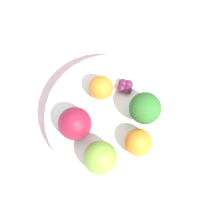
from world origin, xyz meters
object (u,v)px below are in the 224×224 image
object	(u,v)px
apple_green	(75,124)
grape_cluster	(125,86)
bowl	(112,118)
orange_back	(138,143)
apple_red	(100,158)
broccoli	(145,109)
orange_front	(101,88)

from	to	relation	value
apple_green	grape_cluster	xyz separation A→B (m)	(0.01, -0.10, -0.02)
bowl	orange_back	distance (m)	0.08
grape_cluster	apple_green	bearing A→B (deg)	94.52
apple_red	broccoli	bearing A→B (deg)	-79.81
broccoli	apple_green	distance (m)	0.11
bowl	apple_red	distance (m)	0.09
orange_back	broccoli	bearing A→B (deg)	-49.65
orange_front	broccoli	bearing A→B (deg)	-158.22
bowl	orange_front	world-z (taller)	orange_front
orange_front	orange_back	xyz separation A→B (m)	(-0.11, 0.01, 0.00)
bowl	orange_front	distance (m)	0.06
apple_green	orange_back	distance (m)	0.10
broccoli	apple_red	world-z (taller)	broccoli
bowl	orange_back	size ratio (longest dim) A/B	5.16
orange_front	grape_cluster	xyz separation A→B (m)	(-0.02, -0.04, -0.01)
broccoli	apple_green	xyz separation A→B (m)	(0.05, 0.10, -0.01)
bowl	broccoli	size ratio (longest dim) A/B	3.63
bowl	grape_cluster	world-z (taller)	grape_cluster
bowl	grape_cluster	size ratio (longest dim) A/B	7.63
apple_red	orange_back	size ratio (longest dim) A/B	1.19
grape_cluster	orange_back	bearing A→B (deg)	152.77
apple_red	orange_front	world-z (taller)	apple_red
broccoli	orange_back	bearing A→B (deg)	130.35
broccoli	orange_back	size ratio (longest dim) A/B	1.42
apple_red	orange_front	xyz separation A→B (m)	(0.09, -0.07, -0.01)
orange_front	orange_back	bearing A→B (deg)	174.90
bowl	broccoli	bearing A→B (deg)	-130.58
bowl	apple_green	world-z (taller)	apple_green
orange_back	grape_cluster	bearing A→B (deg)	-27.23
grape_cluster	apple_red	bearing A→B (deg)	125.01
bowl	broccoli	distance (m)	0.07
apple_green	orange_back	world-z (taller)	apple_green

